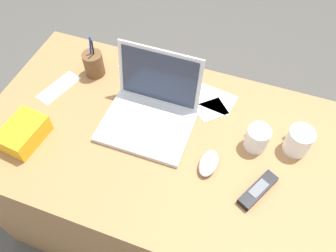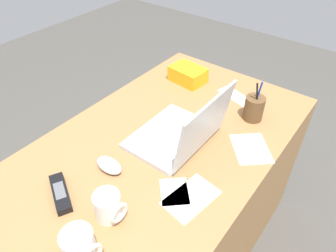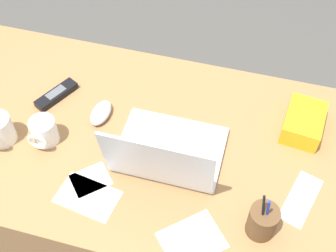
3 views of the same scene
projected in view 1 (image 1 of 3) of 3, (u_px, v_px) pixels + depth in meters
name	position (u px, v px, depth m)	size (l,w,h in m)	color
ground_plane	(169.00, 217.00, 1.81)	(6.00, 6.00, 0.00)	#4C4944
desk	(170.00, 186.00, 1.50)	(1.40, 0.77, 0.75)	#9E7042
laptop	(150.00, 111.00, 1.22)	(0.32, 0.28, 0.24)	silver
computer_mouse	(209.00, 163.00, 1.12)	(0.06, 0.11, 0.03)	silver
coffee_mug_white	(299.00, 140.00, 1.14)	(0.09, 0.10, 0.10)	white
coffee_mug_tall	(257.00, 137.00, 1.15)	(0.08, 0.09, 0.09)	white
cordless_phone	(258.00, 190.00, 1.07)	(0.11, 0.16, 0.03)	black
pen_holder	(94.00, 64.00, 1.35)	(0.08, 0.08, 0.18)	brown
snack_bag	(24.00, 133.00, 1.17)	(0.11, 0.16, 0.07)	#F2AD19
paper_note_near_laptop	(211.00, 110.00, 1.28)	(0.11, 0.09, 0.00)	white
paper_note_left	(141.00, 70.00, 1.40)	(0.16, 0.12, 0.00)	white
paper_note_right	(59.00, 88.00, 1.35)	(0.07, 0.18, 0.00)	white
paper_note_front	(212.00, 98.00, 1.31)	(0.17, 0.11, 0.00)	white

